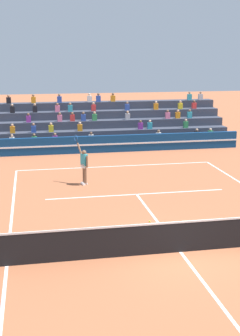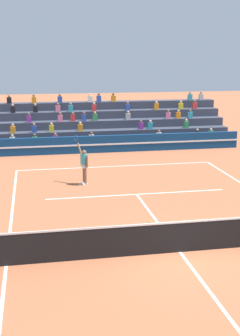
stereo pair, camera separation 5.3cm
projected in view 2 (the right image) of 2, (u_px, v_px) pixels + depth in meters
The scene contains 7 objects.
ground_plane at pixel (180, 252), 15.16m from camera, with size 120.00×120.00×0.00m, color #AD603D.
court_lines at pixel (180, 252), 15.16m from camera, with size 11.10×23.90×0.01m.
tennis_net at pixel (180, 236), 15.03m from camera, with size 12.00×0.10×1.10m.
sponsor_banner_wall at pixel (105, 144), 30.06m from camera, with size 18.00×0.26×1.10m.
bleacher_stand at pixel (97, 128), 33.57m from camera, with size 18.26×4.75×3.38m.
tennis_player at pixel (84, 165), 22.70m from camera, with size 0.61×1.04×2.42m.
tennis_ball at pixel (149, 221), 17.80m from camera, with size 0.07×0.07×0.07m, color #C6DB33.
Camera 2 is at (-4.51, -13.45, 6.32)m, focal length 50.00 mm.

